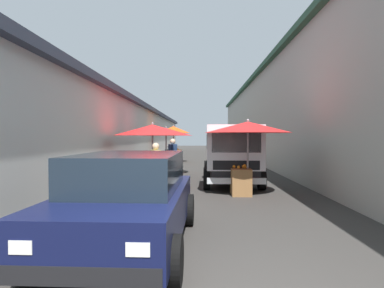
% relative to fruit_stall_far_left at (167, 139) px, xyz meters
% --- Properties ---
extents(ground, '(90.00, 90.00, 0.00)m').
position_rel_fruit_stall_far_left_xyz_m(ground, '(1.54, -1.67, -1.62)').
color(ground, '#33302D').
extents(building_left_whitewash, '(49.80, 7.50, 3.58)m').
position_rel_fruit_stall_far_left_xyz_m(building_left_whitewash, '(3.79, 5.24, 0.18)').
color(building_left_whitewash, silver).
rests_on(building_left_whitewash, ground).
extents(building_right_concrete, '(49.80, 7.50, 5.73)m').
position_rel_fruit_stall_far_left_xyz_m(building_right_concrete, '(3.79, -8.58, 1.26)').
color(building_right_concrete, '#A39E93').
rests_on(building_right_concrete, ground).
extents(fruit_stall_far_left, '(2.37, 2.37, 2.17)m').
position_rel_fruit_stall_far_left_xyz_m(fruit_stall_far_left, '(0.00, 0.00, 0.00)').
color(fruit_stall_far_left, '#9E9EA3').
rests_on(fruit_stall_far_left, ground).
extents(fruit_stall_near_left, '(2.71, 2.71, 2.21)m').
position_rel_fruit_stall_far_left_xyz_m(fruit_stall_near_left, '(-3.36, 0.19, 0.14)').
color(fruit_stall_near_left, '#9E9EA3').
rests_on(fruit_stall_near_left, ground).
extents(fruit_stall_mid_lane, '(2.53, 2.53, 2.23)m').
position_rel_fruit_stall_far_left_xyz_m(fruit_stall_mid_lane, '(-5.23, -2.86, 0.13)').
color(fruit_stall_mid_lane, '#9E9EA3').
rests_on(fruit_stall_mid_lane, ground).
extents(fruit_stall_far_right, '(2.22, 2.22, 2.47)m').
position_rel_fruit_stall_far_left_xyz_m(fruit_stall_far_right, '(6.94, 0.24, 0.19)').
color(fruit_stall_far_right, '#9E9EA3').
rests_on(fruit_stall_far_right, ground).
extents(hatchback_car, '(3.96, 2.01, 1.45)m').
position_rel_fruit_stall_far_left_xyz_m(hatchback_car, '(-9.90, -0.37, -0.88)').
color(hatchback_car, '#0F1438').
rests_on(hatchback_car, ground).
extents(delivery_truck, '(4.95, 2.04, 2.08)m').
position_rel_fruit_stall_far_left_xyz_m(delivery_truck, '(-3.64, -2.60, -0.58)').
color(delivery_truck, black).
rests_on(delivery_truck, ground).
extents(vendor_by_crates, '(0.62, 0.33, 1.63)m').
position_rel_fruit_stall_far_left_xyz_m(vendor_by_crates, '(-1.75, -0.40, -0.67)').
color(vendor_by_crates, '#232328').
rests_on(vendor_by_crates, ground).
extents(vendor_in_shade, '(0.58, 0.36, 1.54)m').
position_rel_fruit_stall_far_left_xyz_m(vendor_in_shade, '(-5.39, -0.20, -0.74)').
color(vendor_in_shade, '#232328').
rests_on(vendor_in_shade, ground).
extents(parked_scooter, '(1.68, 0.51, 1.14)m').
position_rel_fruit_stall_far_left_xyz_m(parked_scooter, '(4.01, 0.32, -1.17)').
color(parked_scooter, black).
rests_on(parked_scooter, ground).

